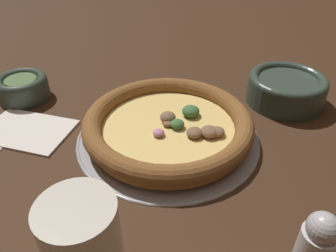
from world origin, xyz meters
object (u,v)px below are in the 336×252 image
object	(u,v)px
pizza_tray	(168,135)
bowl_near	(286,88)
bowl_far	(22,87)
pizza	(168,125)
drinking_cup	(84,247)
napkin	(27,130)

from	to	relation	value
pizza_tray	bowl_near	bearing A→B (deg)	69.59
bowl_far	pizza	bearing A→B (deg)	18.82
bowl_near	drinking_cup	size ratio (longest dim) A/B	1.29
drinking_cup	napkin	xyz separation A→B (m)	(-0.31, 0.09, -0.05)
bowl_far	drinking_cup	bearing A→B (deg)	-18.68
bowl_near	bowl_far	distance (m)	0.53
pizza_tray	drinking_cup	bearing A→B (deg)	-65.30
pizza	bowl_far	world-z (taller)	bowl_far
bowl_far	napkin	world-z (taller)	bowl_far
bowl_near	bowl_far	xyz separation A→B (m)	(-0.40, -0.35, -0.00)
bowl_far	bowl_near	bearing A→B (deg)	41.40
drinking_cup	pizza_tray	bearing A→B (deg)	114.70
drinking_cup	napkin	world-z (taller)	drinking_cup
bowl_near	bowl_far	world-z (taller)	bowl_near
napkin	pizza	bearing A→B (deg)	39.18
pizza	bowl_far	bearing A→B (deg)	-161.18
pizza_tray	pizza	distance (m)	0.02
drinking_cup	napkin	distance (m)	0.32
pizza	bowl_near	bearing A→B (deg)	69.67
pizza_tray	bowl_near	xyz separation A→B (m)	(0.09, 0.25, 0.03)
pizza_tray	bowl_near	distance (m)	0.26
pizza_tray	napkin	xyz separation A→B (m)	(-0.20, -0.16, 0.00)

